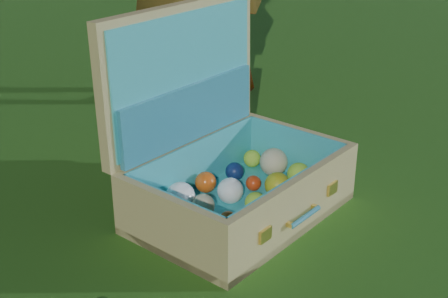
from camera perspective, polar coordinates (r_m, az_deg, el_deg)
ground at (r=1.70m, az=4.73°, el=-5.05°), size 60.00×60.00×0.00m
suitcase at (r=1.62m, az=-0.16°, el=-0.68°), size 0.62×0.52×0.53m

